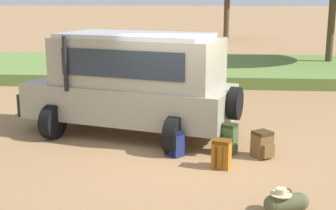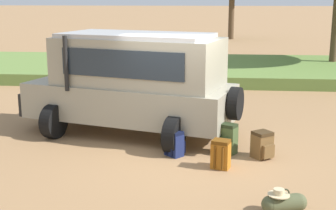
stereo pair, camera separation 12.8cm
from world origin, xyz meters
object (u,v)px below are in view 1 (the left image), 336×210
at_px(backpack_cluster_center, 222,154).
at_px(backpack_outermost, 175,144).
at_px(backpack_beside_front_wheel, 262,145).
at_px(backpack_near_rear_wheel, 228,139).
at_px(duffel_bag_low_black_case, 286,202).
at_px(safari_vehicle, 133,82).
at_px(duffel_bag_soft_canvas, 172,138).

height_order(backpack_cluster_center, backpack_outermost, backpack_cluster_center).
relative_size(backpack_cluster_center, backpack_outermost, 1.07).
relative_size(backpack_beside_front_wheel, backpack_near_rear_wheel, 0.86).
bearing_deg(duffel_bag_low_black_case, backpack_beside_front_wheel, 91.95).
bearing_deg(backpack_near_rear_wheel, safari_vehicle, 150.99).
bearing_deg(safari_vehicle, backpack_outermost, -53.31).
xyz_separation_m(backpack_beside_front_wheel, backpack_near_rear_wheel, (-0.69, 0.20, 0.04)).
bearing_deg(backpack_outermost, backpack_beside_front_wheel, 1.34).
height_order(safari_vehicle, backpack_outermost, safari_vehicle).
height_order(backpack_beside_front_wheel, backpack_outermost, backpack_beside_front_wheel).
height_order(backpack_outermost, duffel_bag_soft_canvas, backpack_outermost).
relative_size(safari_vehicle, backpack_near_rear_wheel, 8.43).
bearing_deg(duffel_bag_soft_canvas, backpack_beside_front_wheel, -16.76).
height_order(backpack_beside_front_wheel, duffel_bag_low_black_case, backpack_beside_front_wheel).
xyz_separation_m(safari_vehicle, backpack_beside_front_wheel, (2.92, -1.44, -1.02)).
distance_m(safari_vehicle, backpack_beside_front_wheel, 3.42).
xyz_separation_m(backpack_beside_front_wheel, duffel_bag_soft_canvas, (-1.92, 0.58, -0.08)).
height_order(backpack_beside_front_wheel, duffel_bag_soft_canvas, backpack_beside_front_wheel).
relative_size(safari_vehicle, duffel_bag_soft_canvas, 6.15).
height_order(backpack_cluster_center, duffel_bag_soft_canvas, backpack_cluster_center).
xyz_separation_m(backpack_near_rear_wheel, backpack_outermost, (-1.12, -0.25, -0.05)).
bearing_deg(backpack_beside_front_wheel, duffel_bag_low_black_case, -88.05).
height_order(backpack_beside_front_wheel, backpack_near_rear_wheel, backpack_near_rear_wheel).
distance_m(backpack_near_rear_wheel, backpack_outermost, 1.15).
xyz_separation_m(backpack_near_rear_wheel, duffel_bag_soft_canvas, (-1.23, 0.37, -0.12)).
distance_m(backpack_cluster_center, backpack_outermost, 1.15).
bearing_deg(backpack_cluster_center, duffel_bag_soft_canvas, 130.09).
bearing_deg(backpack_near_rear_wheel, duffel_bag_low_black_case, -73.98).
height_order(safari_vehicle, backpack_cluster_center, safari_vehicle).
height_order(safari_vehicle, duffel_bag_low_black_case, safari_vehicle).
xyz_separation_m(safari_vehicle, duffel_bag_soft_canvas, (1.00, -0.86, -1.10)).
xyz_separation_m(backpack_outermost, duffel_bag_soft_canvas, (-0.10, 0.62, -0.07)).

